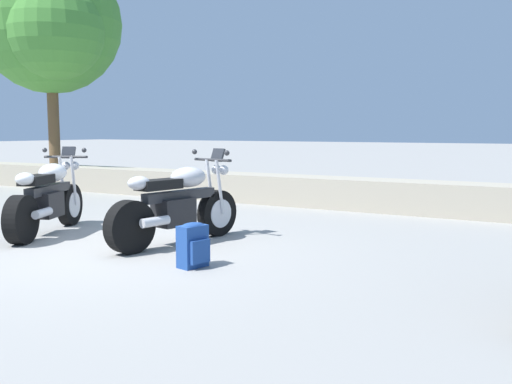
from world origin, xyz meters
TOP-DOWN VIEW (x-y plane):
  - ground_plane at (0.00, 0.00)m, footprint 120.00×120.00m
  - stone_wall at (0.00, 4.80)m, footprint 36.00×0.80m
  - motorcycle_white_near_left at (-1.46, 0.38)m, footprint 1.07×1.95m
  - motorcycle_silver_centre at (0.54, 0.69)m, footprint 0.73×2.05m
  - rider_backpack at (1.41, -0.21)m, footprint 0.31×0.33m
  - leafy_tree_far_left at (-6.54, 4.94)m, footprint 3.69×3.52m

SIDE VIEW (x-z plane):
  - ground_plane at x=0.00m, z-range 0.00..0.00m
  - rider_backpack at x=1.41m, z-range 0.01..0.48m
  - stone_wall at x=0.00m, z-range 0.00..0.55m
  - motorcycle_white_near_left at x=-1.46m, z-range -0.10..1.07m
  - motorcycle_silver_centre at x=0.54m, z-range -0.10..1.07m
  - leafy_tree_far_left at x=-6.54m, z-range 1.36..6.66m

